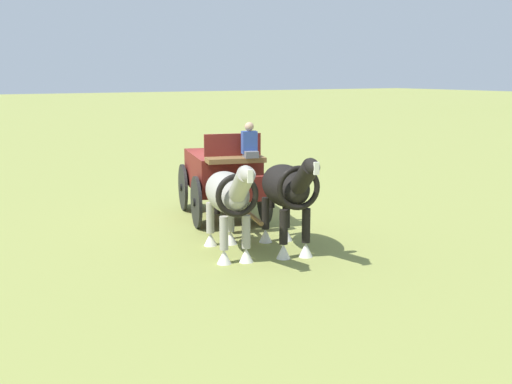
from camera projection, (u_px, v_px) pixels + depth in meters
ground_plane at (222, 216)px, 17.26m from camera, size 220.00×220.00×0.00m
show_wagon at (223, 174)px, 16.90m from camera, size 5.77×2.75×2.68m
draft_horse_near at (287, 190)px, 13.65m from camera, size 2.94×1.40×2.24m
draft_horse_off at (229, 196)px, 13.31m from camera, size 3.03×1.38×2.16m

